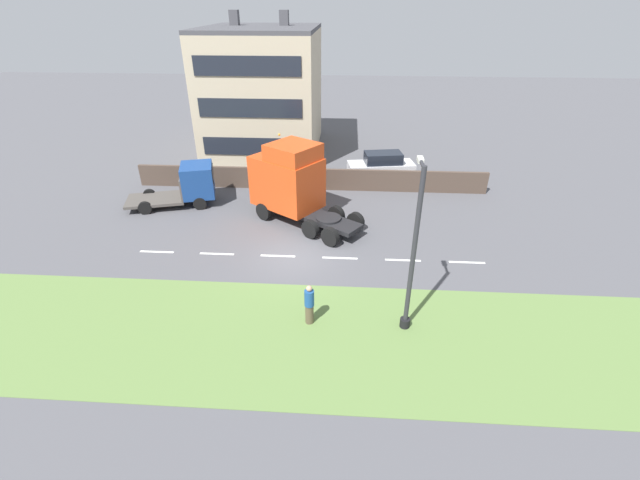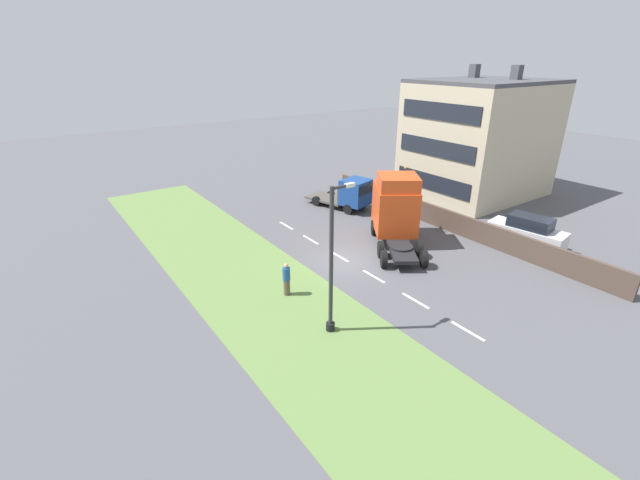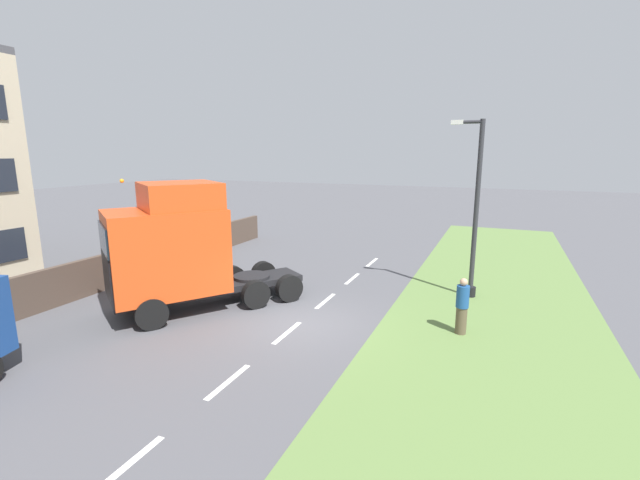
{
  "view_description": "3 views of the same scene",
  "coord_description": "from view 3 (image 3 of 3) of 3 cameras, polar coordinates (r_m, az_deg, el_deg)",
  "views": [
    {
      "loc": [
        -18.6,
        -2.48,
        11.56
      ],
      "look_at": [
        -1.0,
        -1.34,
        1.59
      ],
      "focal_mm": 24.0,
      "sensor_mm": 36.0,
      "label": 1
    },
    {
      "loc": [
        -14.85,
        -18.06,
        11.59
      ],
      "look_at": [
        -1.48,
        0.9,
        1.49
      ],
      "focal_mm": 24.0,
      "sensor_mm": 36.0,
      "label": 2
    },
    {
      "loc": [
        -5.92,
        12.17,
        5.63
      ],
      "look_at": [
        -0.48,
        -0.64,
        2.75
      ],
      "focal_mm": 24.0,
      "sensor_mm": 36.0,
      "label": 3
    }
  ],
  "objects": [
    {
      "name": "lamp_post",
      "position": [
        17.41,
        19.83,
        2.48
      ],
      "size": [
        1.32,
        0.4,
        6.81
      ],
      "color": "black",
      "rests_on": "ground"
    },
    {
      "name": "pedestrian",
      "position": [
        14.19,
        18.41,
        -8.44
      ],
      "size": [
        0.39,
        0.39,
        1.82
      ],
      "color": "brown",
      "rests_on": "ground"
    },
    {
      "name": "lane_markings",
      "position": [
        15.24,
        -1.59,
        -10.0
      ],
      "size": [
        0.16,
        17.8,
        0.0
      ],
      "color": "white",
      "rests_on": "ground"
    },
    {
      "name": "grass_verge",
      "position": [
        13.41,
        21.81,
        -14.01
      ],
      "size": [
        7.0,
        44.0,
        0.01
      ],
      "color": "#607F42",
      "rests_on": "ground"
    },
    {
      "name": "boundary_wall",
      "position": [
        19.86,
        -26.92,
        -3.86
      ],
      "size": [
        0.25,
        24.0,
        1.49
      ],
      "color": "#4C3D33",
      "rests_on": "ground"
    },
    {
      "name": "ground_plane",
      "position": [
        14.66,
        -2.75,
        -10.93
      ],
      "size": [
        120.0,
        120.0,
        0.0
      ],
      "primitive_type": "plane",
      "color": "#515156",
      "rests_on": "ground"
    },
    {
      "name": "lorry_cab",
      "position": [
        15.8,
        -18.76,
        -1.07
      ],
      "size": [
        5.94,
        6.88,
        4.74
      ],
      "rotation": [
        0.0,
        0.0,
        -0.61
      ],
      "color": "black",
      "rests_on": "ground"
    },
    {
      "name": "parked_car",
      "position": [
        24.33,
        -20.75,
        0.04
      ],
      "size": [
        2.45,
        4.86,
        2.15
      ],
      "rotation": [
        0.0,
        0.0,
        0.16
      ],
      "color": "silver",
      "rests_on": "ground"
    }
  ]
}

